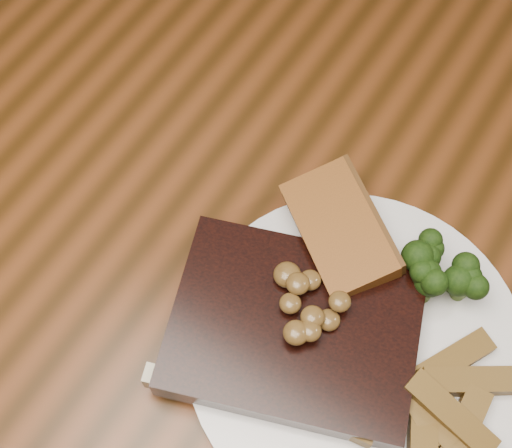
{
  "coord_description": "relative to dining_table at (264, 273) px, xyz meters",
  "views": [
    {
      "loc": [
        0.14,
        -0.23,
        1.3
      ],
      "look_at": [
        -0.0,
        -0.01,
        0.78
      ],
      "focal_mm": 50.0,
      "sensor_mm": 36.0,
      "label": 1
    }
  ],
  "objects": [
    {
      "name": "dining_table",
      "position": [
        0.0,
        0.0,
        0.0
      ],
      "size": [
        1.6,
        0.9,
        0.75
      ],
      "color": "#522910",
      "rests_on": "ground"
    },
    {
      "name": "steak",
      "position": [
        0.07,
        -0.07,
        0.12
      ],
      "size": [
        0.22,
        0.19,
        0.03
      ],
      "primitive_type": "cube",
      "rotation": [
        0.0,
        0.0,
        0.34
      ],
      "color": "black",
      "rests_on": "plate"
    },
    {
      "name": "broccoli_cluster",
      "position": [
        0.16,
        0.03,
        0.12
      ],
      "size": [
        0.07,
        0.07,
        0.04
      ],
      "primitive_type": null,
      "color": "#1E350C",
      "rests_on": "plate"
    },
    {
      "name": "plate",
      "position": [
        0.12,
        -0.05,
        0.1
      ],
      "size": [
        0.27,
        0.27,
        0.01
      ],
      "primitive_type": "cylinder",
      "rotation": [
        0.0,
        0.0,
        -0.01
      ],
      "color": "silver",
      "rests_on": "dining_table"
    },
    {
      "name": "ground",
      "position": [
        0.0,
        0.0,
        -0.66
      ],
      "size": [
        4.5,
        4.5,
        0.0
      ],
      "primitive_type": "plane",
      "color": "#3E1F0E",
      "rests_on": "ground"
    },
    {
      "name": "mushroom_pile",
      "position": [
        0.07,
        -0.06,
        0.15
      ],
      "size": [
        0.06,
        0.06,
        0.03
      ],
      "primitive_type": null,
      "color": "brown",
      "rests_on": "steak"
    },
    {
      "name": "potato_wedges",
      "position": [
        0.18,
        -0.06,
        0.12
      ],
      "size": [
        0.1,
        0.1,
        0.02
      ],
      "primitive_type": null,
      "color": "brown",
      "rests_on": "plate"
    },
    {
      "name": "garlic_bread",
      "position": [
        0.06,
        0.01,
        0.12
      ],
      "size": [
        0.12,
        0.11,
        0.02
      ],
      "primitive_type": "cube",
      "rotation": [
        0.0,
        0.0,
        -0.62
      ],
      "color": "brown",
      "rests_on": "plate"
    },
    {
      "name": "steak_bone",
      "position": [
        0.07,
        -0.13,
        0.11
      ],
      "size": [
        0.15,
        0.07,
        0.02
      ],
      "primitive_type": "cube",
      "rotation": [
        0.0,
        0.0,
        0.34
      ],
      "color": "#B7AF8E",
      "rests_on": "plate"
    }
  ]
}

